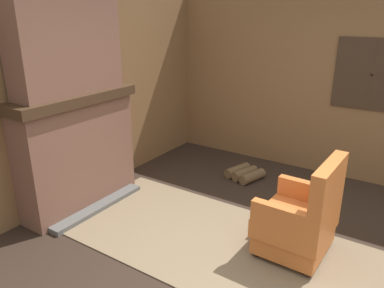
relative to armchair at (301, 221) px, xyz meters
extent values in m
plane|color=#2D2119|center=(-0.15, -0.46, -0.36)|extent=(14.00, 14.00, 0.00)
cube|color=brown|center=(-2.75, -0.46, 0.92)|extent=(0.06, 5.73, 2.55)
cube|color=brown|center=(-0.15, 2.13, 0.92)|extent=(5.73, 0.06, 2.55)
cube|color=#382619|center=(0.12, 2.09, 1.10)|extent=(0.91, 0.02, 0.91)
cube|color=silver|center=(0.12, 2.10, 1.10)|extent=(0.87, 0.01, 0.87)
cube|color=#382619|center=(0.12, 2.09, 1.10)|extent=(0.02, 0.02, 0.87)
cube|color=#382619|center=(0.12, 2.09, 1.10)|extent=(0.87, 0.02, 0.02)
cube|color=brown|center=(-2.52, -0.46, 0.27)|extent=(0.40, 1.44, 1.26)
cube|color=black|center=(-2.36, -0.46, 0.11)|extent=(0.08, 0.75, 0.70)
cube|color=#565451|center=(-2.24, -0.46, -0.33)|extent=(0.16, 1.30, 0.06)
cube|color=#3D2819|center=(-2.52, -0.46, 0.95)|extent=(0.50, 1.54, 0.11)
cube|color=brown|center=(-2.52, -0.46, 1.59)|extent=(0.35, 1.27, 1.17)
cube|color=#7A664C|center=(-0.49, -0.29, -0.35)|extent=(3.85, 1.54, 0.01)
cube|color=#C6662D|center=(-0.05, 0.00, -0.18)|extent=(0.62, 0.69, 0.24)
cube|color=#C6662D|center=(-0.05, 0.00, -0.03)|extent=(0.65, 0.73, 0.18)
cube|color=#C6662D|center=(0.21, -0.01, 0.35)|extent=(0.14, 0.72, 0.58)
cube|color=#C6662D|center=(-0.08, -0.31, 0.16)|extent=(0.57, 0.11, 0.20)
cube|color=#C6662D|center=(-0.06, 0.31, 0.16)|extent=(0.57, 0.11, 0.20)
cylinder|color=#332319|center=(-0.31, -0.28, -0.33)|extent=(0.05, 0.05, 0.06)
cylinder|color=#332319|center=(-0.30, 0.29, -0.33)|extent=(0.05, 0.05, 0.06)
cylinder|color=#332319|center=(0.20, -0.29, -0.33)|extent=(0.05, 0.05, 0.06)
cylinder|color=#332319|center=(0.21, 0.28, -0.33)|extent=(0.05, 0.05, 0.06)
cylinder|color=brown|center=(-1.33, 1.33, -0.29)|extent=(0.25, 0.43, 0.14)
cylinder|color=brown|center=(-1.19, 1.30, -0.29)|extent=(0.25, 0.43, 0.14)
cylinder|color=brown|center=(-1.06, 1.26, -0.29)|extent=(0.25, 0.43, 0.14)
ellipsoid|color=silver|center=(-2.56, -0.93, 1.05)|extent=(0.10, 0.10, 0.10)
cylinder|color=white|center=(-2.56, -0.93, 1.20)|extent=(0.05, 0.05, 0.18)
cube|color=brown|center=(-2.56, -0.35, 1.08)|extent=(0.13, 0.23, 0.16)
cube|color=silver|center=(-2.49, -0.35, 1.09)|extent=(0.01, 0.04, 0.02)
camera|label=1|loc=(0.84, -3.13, 1.86)|focal=35.00mm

